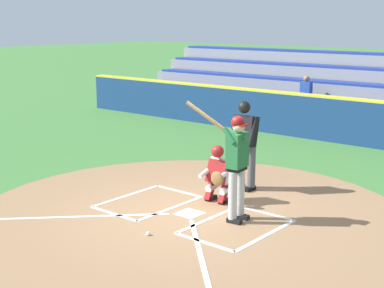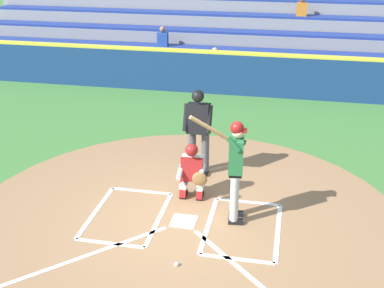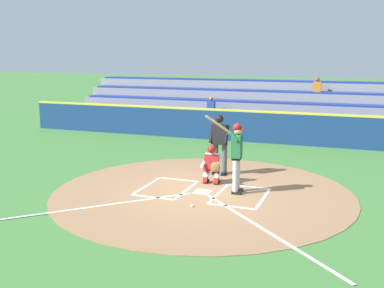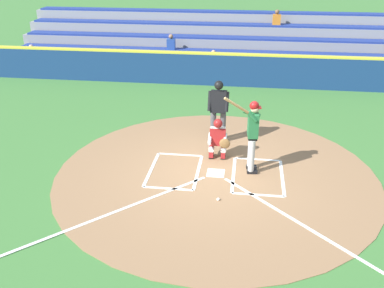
{
  "view_description": "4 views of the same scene",
  "coord_description": "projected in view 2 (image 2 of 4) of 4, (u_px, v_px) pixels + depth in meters",
  "views": [
    {
      "loc": [
        -6.3,
        7.49,
        3.46
      ],
      "look_at": [
        0.53,
        -0.7,
        1.11
      ],
      "focal_mm": 53.04,
      "sensor_mm": 36.0,
      "label": 1
    },
    {
      "loc": [
        -1.65,
        7.36,
        4.82
      ],
      "look_at": [
        0.08,
        -1.15,
        1.01
      ],
      "focal_mm": 46.77,
      "sensor_mm": 36.0,
      "label": 2
    },
    {
      "loc": [
        -3.85,
        11.25,
        3.68
      ],
      "look_at": [
        0.51,
        -0.57,
        1.18
      ],
      "focal_mm": 43.28,
      "sensor_mm": 36.0,
      "label": 3
    },
    {
      "loc": [
        -0.66,
        9.4,
        5.23
      ],
      "look_at": [
        0.58,
        0.12,
        0.84
      ],
      "focal_mm": 39.94,
      "sensor_mm": 36.0,
      "label": 4
    }
  ],
  "objects": [
    {
      "name": "batter",
      "position": [
        235.0,
        165.0,
        8.46
      ],
      "size": [
        0.9,
        0.78,
        2.13
      ],
      "color": "#BCBCBC",
      "rests_on": "ground"
    },
    {
      "name": "ground_plane",
      "position": [
        184.0,
        222.0,
        8.84
      ],
      "size": [
        120.0,
        120.0,
        0.0
      ],
      "primitive_type": "plane",
      "color": "#427A38"
    },
    {
      "name": "home_plate_and_chalk",
      "position": [
        172.0,
        250.0,
        8.05
      ],
      "size": [
        7.93,
        4.91,
        0.01
      ],
      "color": "white",
      "rests_on": "dirt_circle"
    },
    {
      "name": "catcher",
      "position": [
        192.0,
        170.0,
        9.4
      ],
      "size": [
        0.59,
        0.6,
        1.13
      ],
      "color": "black",
      "rests_on": "ground"
    },
    {
      "name": "backstop_wall",
      "position": [
        236.0,
        73.0,
        15.31
      ],
      "size": [
        22.0,
        0.36,
        1.31
      ],
      "color": "navy",
      "rests_on": "ground"
    },
    {
      "name": "baseball",
      "position": [
        176.0,
        264.0,
        7.68
      ],
      "size": [
        0.07,
        0.07,
        0.07
      ],
      "primitive_type": "sphere",
      "color": "white",
      "rests_on": "ground"
    },
    {
      "name": "plate_umpire",
      "position": [
        198.0,
        126.0,
        10.12
      ],
      "size": [
        0.59,
        0.41,
        1.86
      ],
      "color": "#4C4C51",
      "rests_on": "ground"
    },
    {
      "name": "bleacher_stand",
      "position": [
        247.0,
        44.0,
        18.16
      ],
      "size": [
        20.0,
        4.25,
        3.0
      ],
      "color": "gray",
      "rests_on": "ground"
    },
    {
      "name": "dirt_circle",
      "position": [
        184.0,
        222.0,
        8.84
      ],
      "size": [
        8.0,
        8.0,
        0.01
      ],
      "primitive_type": "cylinder",
      "color": "#99704C",
      "rests_on": "ground"
    }
  ]
}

